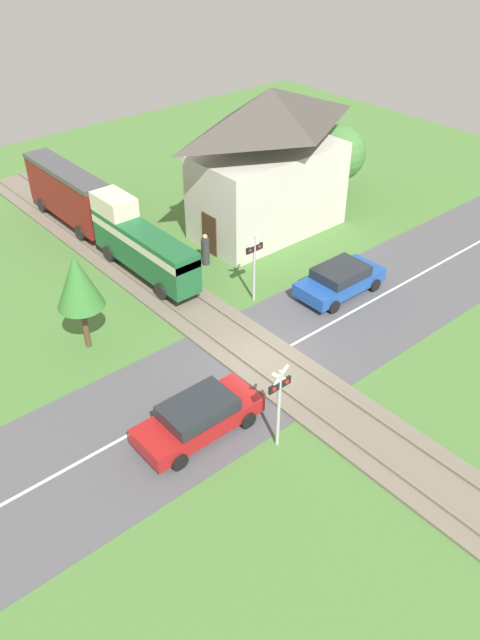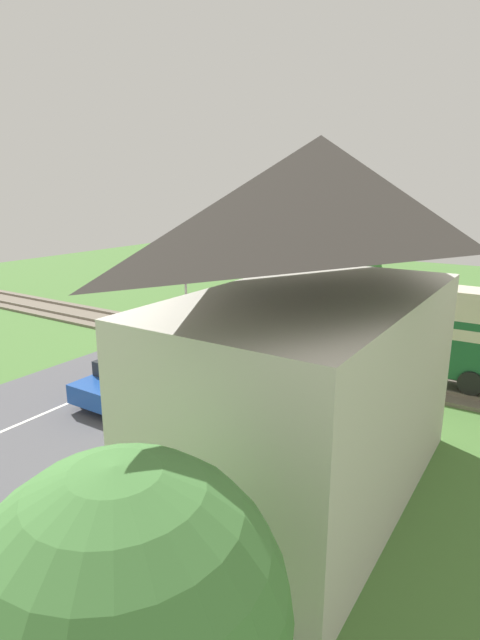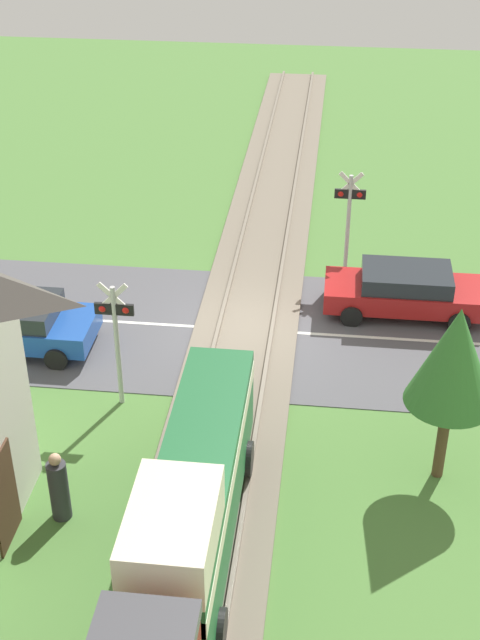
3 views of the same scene
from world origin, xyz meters
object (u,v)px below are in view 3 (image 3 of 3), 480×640
crossing_signal_east_approach (116,328)px  car_far_side (14,322)px  crossing_signal_west_approach (349,210)px  pedestrian_by_station (59,488)px  car_near_crossing (405,290)px

crossing_signal_east_approach → car_far_side: bearing=-32.4°
crossing_signal_west_approach → crossing_signal_east_approach: size_ratio=1.00×
crossing_signal_east_approach → pedestrian_by_station: (0.33, 3.93, -1.36)m
crossing_signal_east_approach → pedestrian_by_station: bearing=85.2°
crossing_signal_east_approach → pedestrian_by_station: size_ratio=2.04×
crossing_signal_west_approach → pedestrian_by_station: size_ratio=2.04×
car_near_crossing → crossing_signal_east_approach: (6.88, 4.99, 1.37)m
car_near_crossing → pedestrian_by_station: 11.47m
car_near_crossing → crossing_signal_west_approach: size_ratio=1.35×
car_near_crossing → car_far_side: bearing=15.8°
car_near_crossing → car_far_side: car_near_crossing is taller
crossing_signal_west_approach → crossing_signal_east_approach: 8.82m
car_far_side → crossing_signal_east_approach: crossing_signal_east_approach is taller
crossing_signal_west_approach → pedestrian_by_station: crossing_signal_west_approach is taller
crossing_signal_west_approach → pedestrian_by_station: bearing=63.2°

